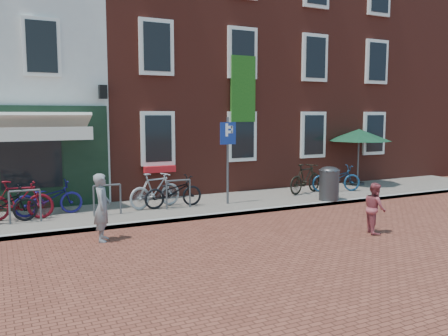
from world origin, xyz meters
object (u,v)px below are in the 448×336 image
bicycle_4 (173,192)px  woman (102,207)px  bicycle_6 (336,178)px  bicycle_1 (18,200)px  bicycle_2 (49,198)px  bicycle_3 (155,190)px  bicycle_0 (0,205)px  bicycle_5 (305,178)px  boy (375,208)px  parasol (359,133)px  litter_bin (329,182)px  parking_sign (228,147)px

bicycle_4 → woman: bearing=131.3°
bicycle_6 → bicycle_4: bearing=108.6°
woman → bicycle_1: bearing=50.0°
bicycle_2 → bicycle_3: bearing=-98.7°
bicycle_0 → bicycle_5: (9.30, 0.28, 0.05)m
bicycle_1 → woman: bearing=-138.6°
bicycle_3 → boy: bearing=-156.1°
parasol → bicycle_5: size_ratio=1.40×
litter_bin → woman: woman is taller
boy → parking_sign: bearing=44.5°
bicycle_2 → bicycle_4: (3.31, -0.49, 0.00)m
parasol → bicycle_0: bearing=-175.2°
parking_sign → bicycle_5: 3.42m
parking_sign → bicycle_2: (-4.95, 0.70, -1.24)m
bicycle_3 → parking_sign: bearing=-115.7°
woman → bicycle_1: size_ratio=0.88×
bicycle_5 → boy: bearing=144.1°
parking_sign → woman: 4.75m
woman → bicycle_6: 8.84m
bicycle_5 → litter_bin: bearing=157.5°
bicycle_3 → bicycle_4: (0.48, -0.17, -0.05)m
bicycle_3 → parasol: bearing=-99.8°
litter_bin → bicycle_6: bearing=43.2°
woman → bicycle_4: bearing=-28.8°
woman → bicycle_2: size_ratio=0.86×
bicycle_0 → parasol: bearing=-90.1°
woman → bicycle_6: (8.50, 2.43, -0.19)m
boy → bicycle_3: size_ratio=0.70×
boy → bicycle_4: size_ratio=0.68×
woman → bicycle_0: 3.05m
parking_sign → bicycle_2: parking_sign is taller
bicycle_0 → bicycle_4: 4.48m
bicycle_0 → bicycle_5: 9.30m
woman → bicycle_0: bearing=59.2°
parasol → bicycle_0: 12.41m
woman → litter_bin: bearing=-62.1°
parasol → boy: 7.21m
bicycle_2 → parking_sign: bearing=-100.3°
bicycle_4 → bicycle_6: bearing=-90.6°
bicycle_0 → bicycle_2: size_ratio=1.00×
bicycle_1 → bicycle_6: size_ratio=0.97×
bicycle_5 → parking_sign: bearing=80.1°
bicycle_2 → bicycle_5: bicycle_5 is taller
bicycle_1 → bicycle_6: (10.06, -0.09, -0.05)m
bicycle_2 → bicycle_6: (9.32, -0.37, 0.00)m
parasol → boy: (-4.47, -5.46, -1.47)m
bicycle_2 → bicycle_5: 8.13m
bicycle_6 → parasol: bearing=-46.1°
litter_bin → bicycle_4: (-4.72, 1.10, -0.13)m
bicycle_4 → bicycle_3: bearing=68.5°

